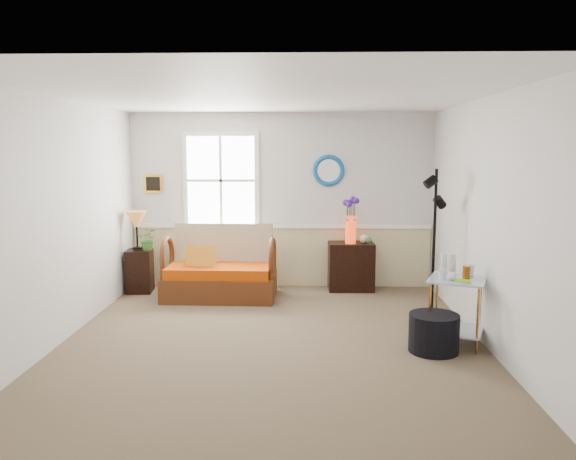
{
  "coord_description": "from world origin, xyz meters",
  "views": [
    {
      "loc": [
        0.34,
        -5.86,
        2.03
      ],
      "look_at": [
        0.16,
        0.42,
        1.15
      ],
      "focal_mm": 35.0,
      "sensor_mm": 36.0,
      "label": 1
    }
  ],
  "objects_px": {
    "loveseat": "(220,263)",
    "cabinet": "(351,266)",
    "lamp_stand": "(140,271)",
    "ottoman": "(434,333)",
    "side_table": "(456,311)",
    "floor_lamp": "(434,244)"
  },
  "relations": [
    {
      "from": "cabinet",
      "to": "ottoman",
      "type": "relative_size",
      "value": 1.39
    },
    {
      "from": "lamp_stand",
      "to": "cabinet",
      "type": "distance_m",
      "value": 3.08
    },
    {
      "from": "lamp_stand",
      "to": "side_table",
      "type": "distance_m",
      "value": 4.51
    },
    {
      "from": "loveseat",
      "to": "cabinet",
      "type": "distance_m",
      "value": 1.93
    },
    {
      "from": "cabinet",
      "to": "side_table",
      "type": "relative_size",
      "value": 0.99
    },
    {
      "from": "lamp_stand",
      "to": "ottoman",
      "type": "height_order",
      "value": "lamp_stand"
    },
    {
      "from": "lamp_stand",
      "to": "ottoman",
      "type": "xyz_separation_m",
      "value": [
        3.71,
        -2.34,
        -0.12
      ]
    },
    {
      "from": "loveseat",
      "to": "floor_lamp",
      "type": "xyz_separation_m",
      "value": [
        2.75,
        -0.84,
        0.41
      ]
    },
    {
      "from": "cabinet",
      "to": "ottoman",
      "type": "bearing_deg",
      "value": -77.6
    },
    {
      "from": "loveseat",
      "to": "side_table",
      "type": "relative_size",
      "value": 2.15
    },
    {
      "from": "lamp_stand",
      "to": "side_table",
      "type": "relative_size",
      "value": 0.87
    },
    {
      "from": "side_table",
      "to": "ottoman",
      "type": "distance_m",
      "value": 0.4
    },
    {
      "from": "loveseat",
      "to": "cabinet",
      "type": "bearing_deg",
      "value": 16.3
    },
    {
      "from": "ottoman",
      "to": "floor_lamp",
      "type": "bearing_deg",
      "value": 78.32
    },
    {
      "from": "side_table",
      "to": "lamp_stand",
      "type": "bearing_deg",
      "value": 152.19
    },
    {
      "from": "floor_lamp",
      "to": "side_table",
      "type": "bearing_deg",
      "value": -101.35
    },
    {
      "from": "side_table",
      "to": "floor_lamp",
      "type": "height_order",
      "value": "floor_lamp"
    },
    {
      "from": "floor_lamp",
      "to": "lamp_stand",
      "type": "bearing_deg",
      "value": 151.06
    },
    {
      "from": "side_table",
      "to": "loveseat",
      "type": "bearing_deg",
      "value": 146.7
    },
    {
      "from": "cabinet",
      "to": "side_table",
      "type": "bearing_deg",
      "value": -70.05
    },
    {
      "from": "loveseat",
      "to": "ottoman",
      "type": "bearing_deg",
      "value": -38.37
    },
    {
      "from": "side_table",
      "to": "floor_lamp",
      "type": "relative_size",
      "value": 0.39
    }
  ]
}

